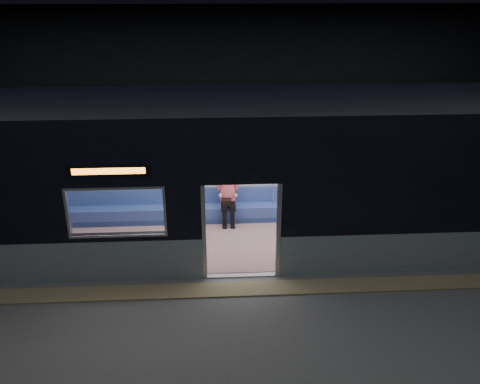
{
  "coord_description": "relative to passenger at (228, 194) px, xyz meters",
  "views": [
    {
      "loc": [
        -0.55,
        -7.87,
        5.66
      ],
      "look_at": [
        0.04,
        2.3,
        1.35
      ],
      "focal_mm": 38.0,
      "sensor_mm": 36.0,
      "label": 1
    }
  ],
  "objects": [
    {
      "name": "station_floor",
      "position": [
        0.18,
        -3.55,
        -0.78
      ],
      "size": [
        24.0,
        14.0,
        0.01
      ],
      "primitive_type": "cube",
      "color": "#47494C",
      "rests_on": "ground"
    },
    {
      "name": "station_envelope",
      "position": [
        0.18,
        -3.55,
        2.89
      ],
      "size": [
        24.0,
        14.0,
        5.0
      ],
      "color": "black",
      "rests_on": "station_floor"
    },
    {
      "name": "tactile_strip",
      "position": [
        0.18,
        -3.0,
        -0.76
      ],
      "size": [
        22.8,
        0.5,
        0.03
      ],
      "primitive_type": "cube",
      "color": "#8C7F59",
      "rests_on": "station_floor"
    },
    {
      "name": "metro_car",
      "position": [
        0.18,
        -1.0,
        1.07
      ],
      "size": [
        18.0,
        3.04,
        3.35
      ],
      "color": "#8699A0",
      "rests_on": "station_floor"
    },
    {
      "name": "passenger",
      "position": [
        0.0,
        0.0,
        0.0
      ],
      "size": [
        0.4,
        0.66,
        1.31
      ],
      "rotation": [
        0.0,
        0.0,
        -0.16
      ],
      "color": "black",
      "rests_on": "metro_car"
    },
    {
      "name": "handbag",
      "position": [
        -0.04,
        -0.21,
        -0.11
      ],
      "size": [
        0.28,
        0.25,
        0.12
      ],
      "primitive_type": "cube",
      "rotation": [
        0.0,
        0.0,
        0.17
      ],
      "color": "black",
      "rests_on": "passenger"
    },
    {
      "name": "transit_map",
      "position": [
        2.19,
        0.31,
        0.7
      ],
      "size": [
        0.98,
        0.03,
        0.64
      ],
      "primitive_type": "cube",
      "color": "white",
      "rests_on": "metro_car"
    }
  ]
}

